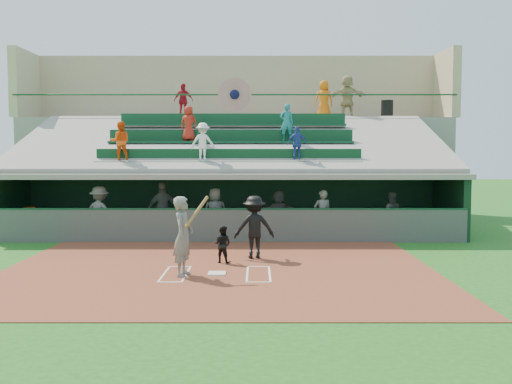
{
  "coord_description": "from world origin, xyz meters",
  "views": [
    {
      "loc": [
        0.97,
        -13.86,
        3.01
      ],
      "look_at": [
        0.96,
        3.5,
        1.8
      ],
      "focal_mm": 40.0,
      "sensor_mm": 36.0,
      "label": 1
    }
  ],
  "objects_px": {
    "home_plate": "(217,273)",
    "trash_bin": "(387,109)",
    "catcher": "(223,244)",
    "batter_at_plate": "(183,236)",
    "water_cooler": "(30,213)",
    "white_table": "(31,228)"
  },
  "relations": [
    {
      "from": "batter_at_plate",
      "to": "catcher",
      "type": "xyz_separation_m",
      "value": [
        0.85,
        1.64,
        -0.47
      ]
    },
    {
      "from": "batter_at_plate",
      "to": "catcher",
      "type": "bearing_deg",
      "value": 62.67
    },
    {
      "from": "home_plate",
      "to": "trash_bin",
      "type": "height_order",
      "value": "trash_bin"
    },
    {
      "from": "home_plate",
      "to": "trash_bin",
      "type": "distance_m",
      "value": 15.57
    },
    {
      "from": "catcher",
      "to": "trash_bin",
      "type": "relative_size",
      "value": 1.21
    },
    {
      "from": "home_plate",
      "to": "white_table",
      "type": "distance_m",
      "value": 9.19
    },
    {
      "from": "white_table",
      "to": "water_cooler",
      "type": "xyz_separation_m",
      "value": [
        -0.01,
        -0.03,
        0.52
      ]
    },
    {
      "from": "home_plate",
      "to": "catcher",
      "type": "relative_size",
      "value": 0.43
    },
    {
      "from": "batter_at_plate",
      "to": "catcher",
      "type": "height_order",
      "value": "batter_at_plate"
    },
    {
      "from": "catcher",
      "to": "white_table",
      "type": "relative_size",
      "value": 1.36
    },
    {
      "from": "trash_bin",
      "to": "home_plate",
      "type": "bearing_deg",
      "value": -118.71
    },
    {
      "from": "home_plate",
      "to": "batter_at_plate",
      "type": "bearing_deg",
      "value": -165.47
    },
    {
      "from": "home_plate",
      "to": "white_table",
      "type": "xyz_separation_m",
      "value": [
        -6.96,
        6.0,
        0.33
      ]
    },
    {
      "from": "catcher",
      "to": "water_cooler",
      "type": "height_order",
      "value": "water_cooler"
    },
    {
      "from": "catcher",
      "to": "trash_bin",
      "type": "distance_m",
      "value": 14.21
    },
    {
      "from": "trash_bin",
      "to": "batter_at_plate",
      "type": "bearing_deg",
      "value": -120.94
    },
    {
      "from": "catcher",
      "to": "home_plate",
      "type": "bearing_deg",
      "value": 109.96
    },
    {
      "from": "trash_bin",
      "to": "catcher",
      "type": "bearing_deg",
      "value": -121.43
    },
    {
      "from": "batter_at_plate",
      "to": "water_cooler",
      "type": "height_order",
      "value": "batter_at_plate"
    },
    {
      "from": "home_plate",
      "to": "white_table",
      "type": "relative_size",
      "value": 0.58
    },
    {
      "from": "batter_at_plate",
      "to": "white_table",
      "type": "xyz_separation_m",
      "value": [
        -6.16,
        6.2,
        -0.63
      ]
    },
    {
      "from": "white_table",
      "to": "water_cooler",
      "type": "distance_m",
      "value": 0.53
    }
  ]
}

